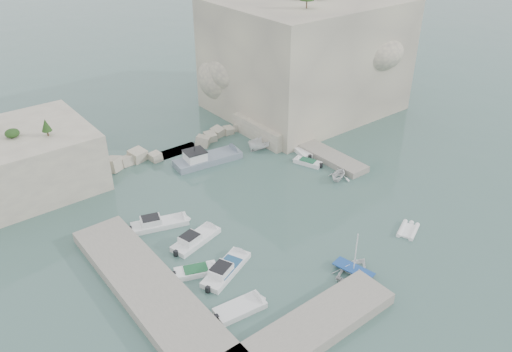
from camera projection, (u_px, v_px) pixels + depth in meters
ground at (291, 222)px, 53.37m from camera, size 400.00×400.00×0.00m
cliff_east at (305, 56)px, 76.99m from camera, size 26.00×22.00×17.00m
cliff_terrace at (275, 126)px, 71.91m from camera, size 8.00×10.00×2.50m
outcrop_west at (20, 161)px, 57.93m from camera, size 16.00×14.00×7.00m
quay_west at (152, 293)px, 43.34m from camera, size 5.00×24.00×1.10m
quay_south at (301, 335)px, 39.26m from camera, size 18.00×4.00×1.10m
ledge_east at (316, 150)px, 67.16m from camera, size 3.00×16.00×0.80m
breakwater at (177, 146)px, 67.43m from camera, size 28.00×3.00×1.40m
motorboat_a at (160, 226)px, 52.82m from camera, size 6.78×3.80×1.40m
motorboat_b at (196, 242)px, 50.47m from camera, size 6.32×3.43×1.40m
motorboat_c at (196, 273)px, 46.34m from camera, size 4.58×3.00×0.70m
motorboat_d at (226, 272)px, 46.52m from camera, size 6.80×4.39×1.40m
motorboat_e at (240, 310)px, 42.29m from camera, size 4.97×2.47×0.70m
rowboat at (353, 273)px, 46.39m from camera, size 4.73×3.79×0.87m
inflatable_dinghy at (408, 232)px, 51.95m from camera, size 3.68×2.78×0.44m
tender_east_a at (338, 179)px, 61.22m from camera, size 4.08×3.83×1.72m
tender_east_b at (308, 164)px, 64.53m from camera, size 2.66×4.18×0.70m
tender_east_c at (301, 152)px, 67.45m from camera, size 2.68×5.10×0.70m
tender_east_d at (264, 148)px, 68.50m from camera, size 5.06×2.29×1.90m
work_boat at (208, 162)px, 65.04m from camera, size 10.03×4.03×2.20m
rowboat_mast at (356, 251)px, 45.12m from camera, size 0.10×0.10×4.20m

